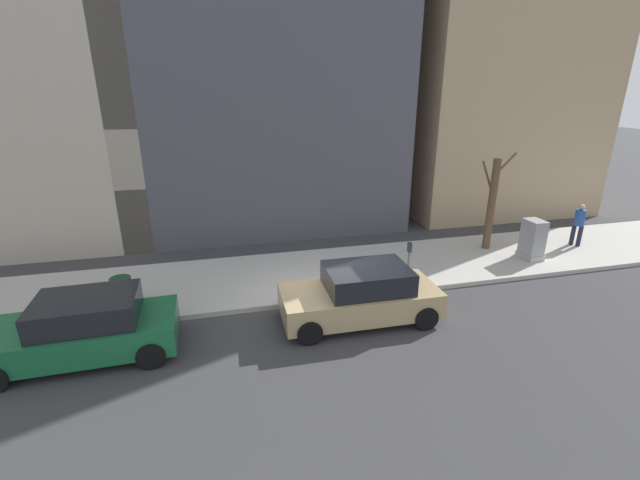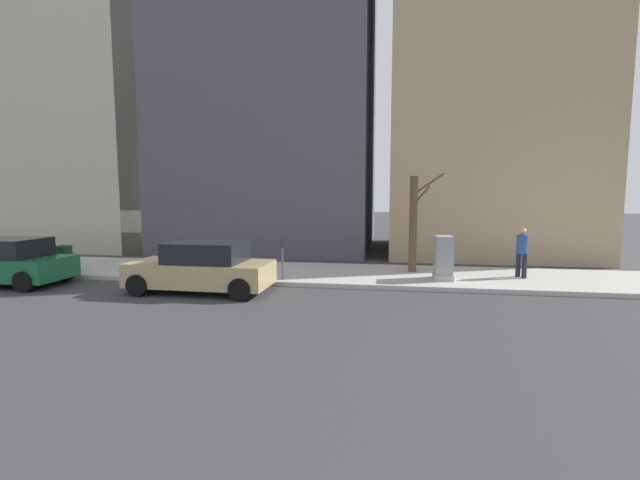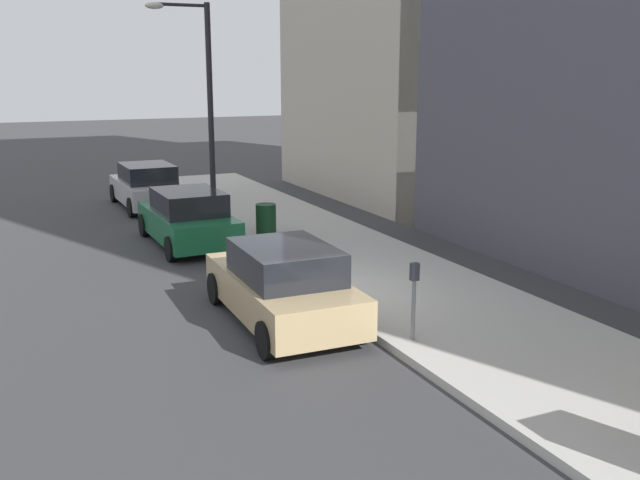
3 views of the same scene
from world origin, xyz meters
TOP-DOWN VIEW (x-y plane):
  - ground_plane at (0.00, 0.00)m, footprint 120.00×120.00m
  - sidewalk at (2.00, 0.00)m, footprint 4.00×36.00m
  - parked_car_tan at (-1.09, -0.81)m, footprint 1.98×4.23m
  - parked_car_green at (-1.17, 5.99)m, footprint 2.00×4.24m
  - parking_meter at (0.45, -2.90)m, footprint 0.14×0.10m
  - utility_box at (1.30, -8.11)m, footprint 0.83×0.61m
  - bare_tree at (2.64, -7.20)m, footprint 1.11×1.22m
  - trash_bin at (0.90, 5.52)m, footprint 0.56×0.56m
  - pedestrian_near_meter at (2.01, -10.72)m, footprint 0.36×0.36m
  - office_tower_right at (10.90, 10.63)m, footprint 10.81×10.81m

SIDE VIEW (x-z plane):
  - ground_plane at x=0.00m, z-range 0.00..0.00m
  - sidewalk at x=2.00m, z-range 0.00..0.15m
  - trash_bin at x=0.90m, z-range 0.15..1.05m
  - parked_car_tan at x=-1.09m, z-range -0.02..1.50m
  - parked_car_green at x=-1.17m, z-range -0.02..1.50m
  - utility_box at x=1.30m, z-range 0.13..1.56m
  - parking_meter at x=0.45m, z-range 0.30..1.65m
  - pedestrian_near_meter at x=2.01m, z-range 0.26..1.92m
  - bare_tree at x=2.64m, z-range 0.18..3.74m
  - office_tower_right at x=10.90m, z-range 0.00..14.02m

